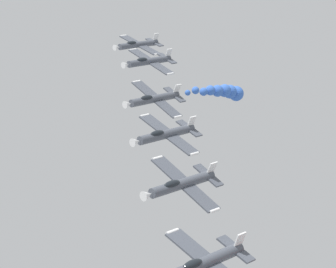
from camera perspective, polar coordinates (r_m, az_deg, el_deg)
airplane_left_inner at (r=66.68m, az=2.69°, el=-9.48°), size 9.11×10.35×3.59m
airplane_right_inner at (r=80.85m, az=1.01°, el=-3.71°), size 8.82×10.35×4.36m
airplane_left_outer at (r=94.15m, az=-0.18°, el=-0.02°), size 9.05×10.35×3.77m
airplane_right_outer at (r=108.98m, az=-1.05°, el=2.61°), size 8.82×10.35×4.36m
smoke_trail_right_outer at (r=121.68m, az=4.24°, el=3.12°), size 3.00×14.40×3.99m
airplane_trailing at (r=125.19m, az=-1.44°, el=5.39°), size 9.15×10.35×3.52m
airplane_high_slot at (r=138.94m, az=-2.25°, el=6.61°), size 9.31×10.35×3.27m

